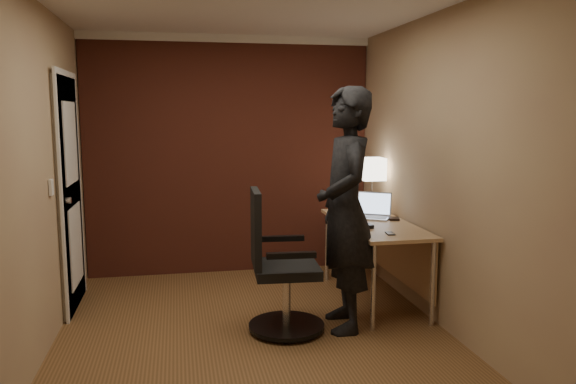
% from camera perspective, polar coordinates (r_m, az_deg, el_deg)
% --- Properties ---
extents(room, '(4.00, 4.00, 4.00)m').
position_cam_1_polar(room, '(5.55, -8.36, 4.49)').
color(room, brown).
rests_on(room, ground).
extents(desk, '(0.60, 1.50, 0.73)m').
position_cam_1_polar(desk, '(5.17, 9.49, -4.37)').
color(desk, tan).
rests_on(desk, ground).
extents(desk_lamp, '(0.22, 0.22, 0.54)m').
position_cam_1_polar(desk_lamp, '(5.61, 8.57, 2.25)').
color(desk_lamp, silver).
rests_on(desk_lamp, desk).
extents(laptop, '(0.42, 0.39, 0.23)m').
position_cam_1_polar(laptop, '(5.32, 8.58, -1.89)').
color(laptop, silver).
rests_on(laptop, desk).
extents(mouse, '(0.07, 0.11, 0.03)m').
position_cam_1_polar(mouse, '(4.85, 8.15, -3.44)').
color(mouse, black).
rests_on(mouse, desk).
extents(phone, '(0.07, 0.12, 0.01)m').
position_cam_1_polar(phone, '(4.63, 10.33, -4.16)').
color(phone, black).
rests_on(phone, desk).
extents(wallet, '(0.12, 0.13, 0.02)m').
position_cam_1_polar(wallet, '(5.24, 10.73, -2.69)').
color(wallet, black).
rests_on(wallet, desk).
extents(office_chair, '(0.60, 0.63, 1.10)m').
position_cam_1_polar(office_chair, '(4.39, -1.07, -8.06)').
color(office_chair, black).
rests_on(office_chair, ground).
extents(person, '(0.50, 0.72, 1.91)m').
position_cam_1_polar(person, '(4.41, 5.85, -1.80)').
color(person, black).
rests_on(person, ground).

